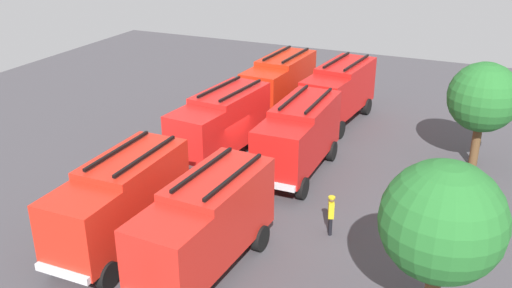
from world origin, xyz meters
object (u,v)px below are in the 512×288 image
fire_truck_4 (299,135)px  traffic_cone_0 (256,201)px  firefighter_3 (331,213)px  tree_0 (483,98)px  fire_truck_2 (120,200)px  fire_truck_3 (339,90)px  fire_truck_5 (205,223)px  fire_truck_0 (279,82)px  fire_truck_1 (221,122)px  tree_1 (442,222)px  firefighter_2 (123,178)px  firefighter_0 (261,76)px

fire_truck_4 → traffic_cone_0: 4.73m
firefighter_3 → tree_0: size_ratio=0.32×
fire_truck_2 → traffic_cone_0: bearing=144.1°
fire_truck_3 → traffic_cone_0: fire_truck_3 is taller
fire_truck_2 → fire_truck_5: (0.18, 4.05, 0.00)m
fire_truck_0 → fire_truck_1: size_ratio=0.99×
fire_truck_1 → fire_truck_0: bearing=-175.2°
fire_truck_5 → tree_1: bearing=94.0°
fire_truck_3 → firefighter_2: (14.28, -6.53, -1.19)m
fire_truck_2 → fire_truck_5: same height
firefighter_2 → fire_truck_3: bearing=-160.4°
fire_truck_4 → firefighter_2: fire_truck_4 is taller
fire_truck_3 → firefighter_2: fire_truck_3 is taller
fire_truck_0 → firefighter_0: fire_truck_0 is taller
fire_truck_1 → traffic_cone_0: (4.30, 4.04, -1.87)m
tree_0 → fire_truck_5: bearing=-30.6°
fire_truck_0 → fire_truck_5: 18.70m
fire_truck_3 → fire_truck_5: same height
fire_truck_3 → firefighter_0: (-4.74, -7.53, -1.20)m
fire_truck_1 → fire_truck_5: same height
firefighter_0 → fire_truck_2: bearing=25.1°
fire_truck_0 → traffic_cone_0: 13.51m
firefighter_0 → tree_1: 27.92m
firefighter_0 → firefighter_3: 21.41m
fire_truck_4 → firefighter_0: (-13.05, -7.81, -1.20)m
tree_1 → traffic_cone_0: tree_1 is taller
fire_truck_2 → tree_0: bearing=138.1°
tree_0 → fire_truck_2: bearing=-41.4°
fire_truck_1 → firefighter_0: 13.52m
fire_truck_3 → firefighter_3: 14.04m
fire_truck_3 → firefighter_2: size_ratio=4.32×
firefighter_2 → firefighter_3: 10.25m
fire_truck_0 → fire_truck_4: 9.57m
firefighter_2 → tree_1: 15.77m
fire_truck_3 → tree_1: (17.91, 8.48, 1.99)m
firefighter_3 → firefighter_0: bearing=101.3°
fire_truck_1 → fire_truck_4: same height
fire_truck_0 → fire_truck_5: (18.19, 4.31, 0.00)m
fire_truck_2 → firefighter_2: 4.57m
fire_truck_3 → fire_truck_4: same height
fire_truck_1 → tree_1: 16.08m
fire_truck_3 → fire_truck_5: bearing=5.9°
fire_truck_1 → firefighter_0: fire_truck_1 is taller
fire_truck_0 → fire_truck_4: (8.46, 4.48, 0.00)m
firefighter_3 → fire_truck_0: bearing=99.8°
fire_truck_3 → fire_truck_5: (18.05, 0.10, 0.00)m
firefighter_0 → firefighter_2: bearing=19.1°
fire_truck_1 → tree_0: tree_0 is taller
fire_truck_0 → firefighter_2: size_ratio=4.28×
fire_truck_0 → firefighter_3: fire_truck_0 is taller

